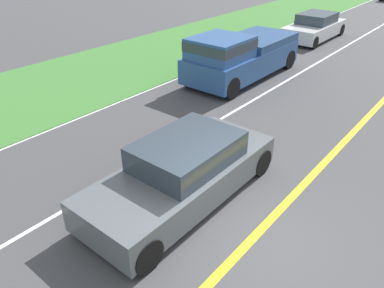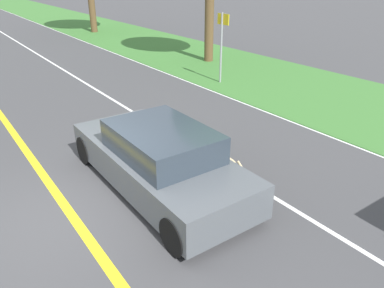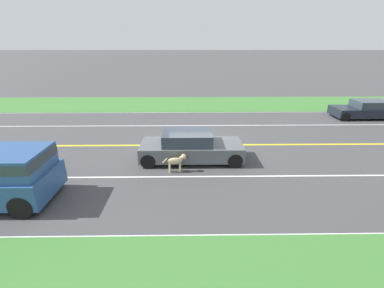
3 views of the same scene
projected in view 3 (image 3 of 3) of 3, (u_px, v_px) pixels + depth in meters
ground_plane at (192, 145)px, 13.79m from camera, size 400.00×400.00×0.00m
centre_divider_line at (192, 145)px, 13.79m from camera, size 0.18×160.00×0.01m
lane_edge_line_right at (195, 236)px, 7.28m from camera, size 0.14×160.00×0.01m
lane_edge_line_left at (191, 112)px, 20.30m from camera, size 0.14×160.00×0.01m
lane_dash_same_dir at (193, 177)px, 10.54m from camera, size 0.10×160.00×0.01m
lane_dash_oncoming at (191, 126)px, 17.05m from camera, size 0.10×160.00×0.01m
grass_verge_left at (190, 104)px, 23.09m from camera, size 6.00×160.00×0.03m
ego_car at (191, 147)px, 11.83m from camera, size 1.86×4.64×1.39m
dog at (177, 161)px, 10.77m from camera, size 0.33×1.11×0.81m
oncoming_car at (367, 110)px, 18.61m from camera, size 1.90×4.79×1.27m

